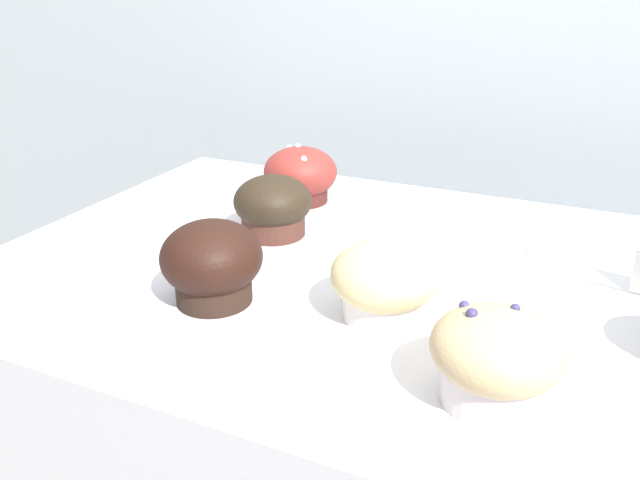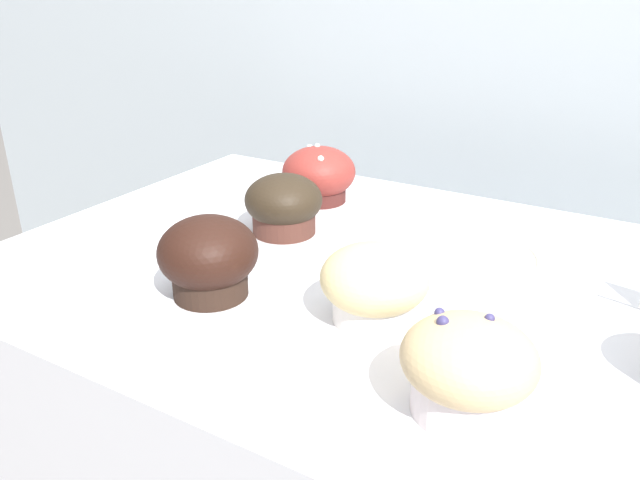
{
  "view_description": "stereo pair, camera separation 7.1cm",
  "coord_description": "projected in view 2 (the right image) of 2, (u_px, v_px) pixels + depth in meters",
  "views": [
    {
      "loc": [
        0.18,
        -0.64,
        1.25
      ],
      "look_at": [
        -0.09,
        -0.04,
        0.97
      ],
      "focal_mm": 35.0,
      "sensor_mm": 36.0,
      "label": 1
    },
    {
      "loc": [
        0.24,
        -0.61,
        1.25
      ],
      "look_at": [
        -0.09,
        -0.04,
        0.97
      ],
      "focal_mm": 35.0,
      "sensor_mm": 36.0,
      "label": 2
    }
  ],
  "objects": [
    {
      "name": "wall_back",
      "position": [
        528.0,
        167.0,
        1.21
      ],
      "size": [
        3.2,
        0.1,
        1.8
      ],
      "primitive_type": "cube",
      "color": "#A8B2B7",
      "rests_on": "ground"
    },
    {
      "name": "muffin_front_center",
      "position": [
        209.0,
        258.0,
        0.67
      ],
      "size": [
        0.11,
        0.11,
        0.09
      ],
      "color": "black",
      "rests_on": "display_counter"
    },
    {
      "name": "muffin_back_left",
      "position": [
        319.0,
        175.0,
        0.95
      ],
      "size": [
        0.11,
        0.11,
        0.09
      ],
      "color": "#481E1B",
      "rests_on": "display_counter"
    },
    {
      "name": "muffin_back_right",
      "position": [
        468.0,
        367.0,
        0.49
      ],
      "size": [
        0.11,
        0.11,
        0.08
      ],
      "color": "silver",
      "rests_on": "display_counter"
    },
    {
      "name": "muffin_front_left",
      "position": [
        284.0,
        205.0,
        0.83
      ],
      "size": [
        0.1,
        0.1,
        0.08
      ],
      "color": "#49271F",
      "rests_on": "display_counter"
    },
    {
      "name": "muffin_front_right",
      "position": [
        374.0,
        284.0,
        0.62
      ],
      "size": [
        0.11,
        0.11,
        0.08
      ],
      "color": "white",
      "rests_on": "display_counter"
    },
    {
      "name": "serving_plate",
      "position": [
        459.0,
        255.0,
        0.77
      ],
      "size": [
        0.2,
        0.2,
        0.01
      ],
      "color": "beige",
      "rests_on": "display_counter"
    }
  ]
}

